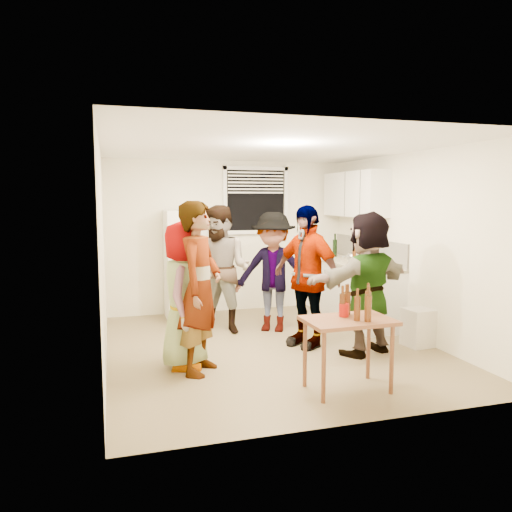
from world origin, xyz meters
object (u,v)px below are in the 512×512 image
object	(u,v)px
guest_grey	(185,366)
guest_stripe	(201,372)
red_cup	(344,316)
refrigerator	(188,265)
beer_bottle_table	(368,321)
beer_bottle_counter	(354,264)
blue_cup	(369,268)
guest_back_right	(273,330)
guest_orange	(366,353)
kettle	(353,263)
trash_bin	(418,327)
serving_table	(347,390)
guest_black	(305,345)
guest_back_left	(222,332)
wine_bottle	(335,256)

from	to	relation	value
guest_grey	guest_stripe	xyz separation A→B (m)	(0.14, -0.23, 0.00)
red_cup	refrigerator	bearing A→B (deg)	107.18
guest_grey	beer_bottle_table	bearing A→B (deg)	-109.08
beer_bottle_table	red_cup	distance (m)	0.28
beer_bottle_counter	blue_cup	distance (m)	0.42
guest_stripe	guest_grey	bearing A→B (deg)	61.47
refrigerator	guest_back_right	world-z (taller)	refrigerator
guest_orange	guest_stripe	bearing A→B (deg)	-16.50
kettle	trash_bin	world-z (taller)	kettle
beer_bottle_counter	serving_table	xyz separation A→B (m)	(-1.32, -2.43, -0.90)
refrigerator	trash_bin	world-z (taller)	refrigerator
guest_black	guest_back_right	bearing A→B (deg)	164.95
guest_black	guest_orange	world-z (taller)	guest_orange
guest_back_left	guest_orange	bearing A→B (deg)	-5.28
trash_bin	guest_orange	bearing A→B (deg)	-173.73
serving_table	guest_grey	size ratio (longest dim) A/B	0.52
wine_bottle	guest_orange	bearing A→B (deg)	-106.44
beer_bottle_counter	blue_cup	xyz separation A→B (m)	(0.02, -0.42, -0.00)
refrigerator	guest_back_left	size ratio (longest dim) A/B	0.95
guest_back_right	guest_orange	distance (m)	1.54
beer_bottle_counter	red_cup	size ratio (longest dim) A/B	1.68
guest_back_left	beer_bottle_counter	bearing A→B (deg)	38.60
beer_bottle_counter	trash_bin	size ratio (longest dim) A/B	0.45
guest_back_left	guest_back_right	bearing A→B (deg)	30.11
serving_table	wine_bottle	bearing A→B (deg)	66.70
blue_cup	guest_black	distance (m)	1.55
guest_back_left	guest_orange	world-z (taller)	guest_back_left
wine_bottle	refrigerator	bearing A→B (deg)	179.70
red_cup	guest_grey	size ratio (longest dim) A/B	0.08
guest_grey	guest_stripe	distance (m)	0.27
wine_bottle	beer_bottle_counter	world-z (taller)	wine_bottle
guest_stripe	beer_bottle_table	bearing A→B (deg)	-96.38
guest_back_left	guest_grey	bearing A→B (deg)	-79.15
guest_black	trash_bin	bearing A→B (deg)	46.34
guest_stripe	guest_orange	distance (m)	2.05
serving_table	guest_back_right	size ratio (longest dim) A/B	0.50
wine_bottle	guest_stripe	bearing A→B (deg)	-137.95
kettle	wine_bottle	xyz separation A→B (m)	(0.10, 0.87, 0.00)
kettle	beer_bottle_counter	distance (m)	0.13
kettle	trash_bin	distance (m)	1.60
refrigerator	serving_table	bearing A→B (deg)	-73.28
guest_back_right	guest_grey	bearing A→B (deg)	-111.15
serving_table	guest_orange	world-z (taller)	serving_table
beer_bottle_counter	blue_cup	bearing A→B (deg)	-87.31
guest_orange	beer_bottle_table	bearing A→B (deg)	42.55
kettle	wine_bottle	distance (m)	0.87
beer_bottle_table	guest_orange	size ratio (longest dim) A/B	0.15
beer_bottle_table	guest_black	xyz separation A→B (m)	(0.05, 1.67, -0.72)
wine_bottle	guest_grey	distance (m)	3.78
refrigerator	guest_stripe	xyz separation A→B (m)	(-0.26, -2.50, -0.85)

